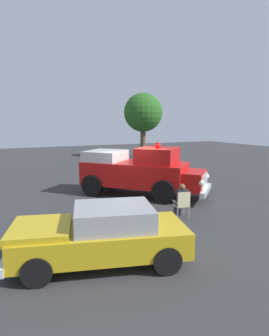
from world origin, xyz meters
name	(u,v)px	position (x,y,z in m)	size (l,w,h in m)	color
ground_plane	(132,198)	(0.00, 0.00, 0.00)	(60.00, 60.00, 0.00)	#333335
vintage_fire_truck	(139,171)	(0.55, 0.37, 1.20)	(5.62, 5.85, 2.59)	black
classic_hot_rod	(100,234)	(-3.41, -5.28, 0.75)	(4.70, 2.97, 1.46)	black
lawn_chair_near_truck	(182,203)	(0.41, -3.40, 0.59)	(0.59, 0.58, 1.02)	#B7BABF
spectator_seated	(181,199)	(0.43, -3.28, 0.70)	(0.46, 0.59, 1.29)	#383842
spectator_standing	(114,164)	(0.88, 4.45, 0.96)	(0.64, 0.39, 1.68)	#2D334C
oak_tree_left	(143,113)	(7.80, 13.82, 4.37)	(3.80, 3.80, 6.31)	brown
traffic_cone	(131,204)	(-0.96, -1.87, 0.31)	(0.40, 0.40, 0.64)	orange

